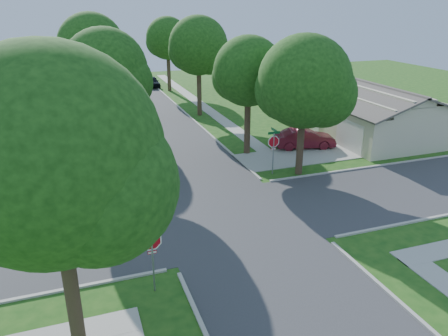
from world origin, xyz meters
TOP-DOWN VIEW (x-y plane):
  - ground at (0.00, 0.00)m, footprint 100.00×100.00m
  - road_ns at (0.00, 0.00)m, footprint 7.00×100.00m
  - sidewalk_ne at (6.10, 26.00)m, footprint 1.20×40.00m
  - sidewalk_nw at (-6.10, 26.00)m, footprint 1.20×40.00m
  - driveway at (7.90, 7.10)m, footprint 8.80×3.60m
  - stop_sign_sw at (-4.70, -4.70)m, footprint 1.05×0.80m
  - stop_sign_ne at (4.70, 4.70)m, footprint 1.05×0.80m
  - tree_e_near at (4.75, 9.01)m, footprint 4.97×4.80m
  - tree_e_mid at (4.76, 21.01)m, footprint 5.59×5.40m
  - tree_e_far at (4.75, 34.01)m, footprint 5.17×5.00m
  - tree_w_near at (-4.64, 9.01)m, footprint 5.38×5.20m
  - tree_w_mid at (-4.64, 21.01)m, footprint 5.80×5.60m
  - tree_w_far at (-4.65, 34.01)m, footprint 4.76×4.60m
  - tree_sw_corner at (-7.44, -6.99)m, footprint 6.21×6.00m
  - tree_ne_corner at (6.36, 4.21)m, footprint 5.80×5.60m
  - house_ne_near at (15.99, 11.00)m, footprint 8.42×13.60m
  - house_ne_far at (15.99, 29.00)m, footprint 8.42×13.60m
  - car_driveway at (9.21, 8.70)m, footprint 4.70×2.53m
  - car_curb_east at (3.20, 37.27)m, footprint 1.60×3.80m
  - car_curb_west at (-1.20, 31.27)m, footprint 2.35×5.00m

SIDE VIEW (x-z plane):
  - ground at x=0.00m, z-range 0.00..0.00m
  - road_ns at x=0.00m, z-range -0.01..0.01m
  - sidewalk_ne at x=6.10m, z-range 0.00..0.04m
  - sidewalk_nw at x=-6.10m, z-range 0.00..0.04m
  - driveway at x=7.90m, z-range 0.00..0.05m
  - car_curb_east at x=3.20m, z-range 0.00..1.28m
  - car_curb_west at x=-1.20m, z-range 0.00..1.41m
  - car_driveway at x=9.21m, z-range 0.00..1.47m
  - house_ne_near at x=15.99m, z-range -0.60..3.63m
  - house_ne_far at x=15.99m, z-range -0.60..3.63m
  - stop_sign_sw at x=-4.70m, z-range 0.54..3.52m
  - stop_sign_ne at x=4.70m, z-range 0.54..3.52m
  - tree_w_far at x=-4.65m, z-range 1.49..9.52m
  - tree_ne_corner at x=6.36m, z-range 1.26..9.92m
  - tree_e_near at x=4.75m, z-range 1.50..9.78m
  - tree_e_far at x=4.75m, z-range 1.62..10.34m
  - tree_w_near at x=-4.64m, z-range 1.63..10.60m
  - tree_e_mid at x=4.76m, z-range 1.64..10.86m
  - tree_sw_corner at x=-7.44m, z-range 1.49..11.04m
  - tree_w_mid at x=-4.64m, z-range 1.71..11.27m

